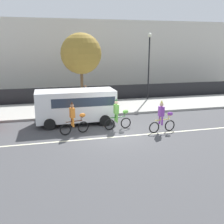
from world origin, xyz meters
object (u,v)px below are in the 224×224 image
parade_cyclist_lime (118,116)px  pedestrian_onlooker (86,94)px  parade_cyclist_purple (163,118)px  parked_van_white (77,104)px  parade_cyclist_orange (74,120)px  street_lamp_post (149,57)px

parade_cyclist_lime → pedestrian_onlooker: size_ratio=1.19×
parade_cyclist_purple → parked_van_white: parked_van_white is taller
parade_cyclist_lime → parade_cyclist_purple: 2.64m
parade_cyclist_purple → parade_cyclist_lime: bearing=153.5°
parked_van_white → pedestrian_onlooker: size_ratio=3.09×
parade_cyclist_orange → parked_van_white: 2.19m
parade_cyclist_orange → parade_cyclist_purple: (5.00, -0.92, 0.00)m
parade_cyclist_orange → parade_cyclist_lime: size_ratio=1.00×
parked_van_white → parade_cyclist_orange: bearing=-100.8°
parade_cyclist_orange → street_lamp_post: (7.61, 7.90, 3.15)m
street_lamp_post → pedestrian_onlooker: street_lamp_post is taller
parade_cyclist_lime → pedestrian_onlooker: (-0.92, 6.88, 0.17)m
parade_cyclist_orange → pedestrian_onlooker: size_ratio=1.19×
parade_cyclist_purple → street_lamp_post: bearing=73.5°
parade_cyclist_lime → parked_van_white: parked_van_white is taller
parade_cyclist_orange → pedestrian_onlooker: (1.72, 7.13, 0.17)m
parade_cyclist_purple → parked_van_white: (-4.60, 3.03, 0.44)m
parade_cyclist_purple → street_lamp_post: street_lamp_post is taller
parade_cyclist_purple → pedestrian_onlooker: 8.70m
parked_van_white → pedestrian_onlooker: bearing=75.2°
parade_cyclist_orange → street_lamp_post: street_lamp_post is taller
parade_cyclist_purple → pedestrian_onlooker: size_ratio=1.19×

